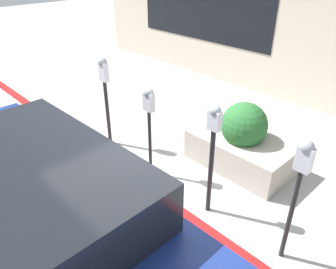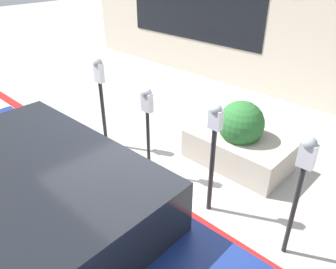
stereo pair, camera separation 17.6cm
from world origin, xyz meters
name	(u,v)px [view 1 (the left image)]	position (x,y,z in m)	size (l,w,h in m)	color
ground_plane	(164,196)	(0.00, 0.00, 0.00)	(40.00, 40.00, 0.00)	#ADAAA3
curb_strip	(160,197)	(0.00, 0.08, 0.02)	(14.45, 0.16, 0.04)	red
building_facade	(329,17)	(0.00, -4.47, 1.94)	(14.45, 0.17, 3.87)	beige
parking_meter_nearest	(300,177)	(-1.71, -0.27, 1.13)	(0.16, 0.14, 1.55)	#232326
parking_meter_second	(213,142)	(-0.62, -0.24, 1.07)	(0.16, 0.14, 1.56)	#232326
parking_meter_middle	(149,112)	(0.56, -0.24, 1.08)	(0.17, 0.15, 1.44)	#232326
parking_meter_fourth	(105,85)	(1.78, -0.31, 1.13)	(0.18, 0.15, 1.59)	#232326
planter_box	(242,143)	(-0.28, -1.45, 0.41)	(1.63, 0.95, 1.09)	#B2A899
parked_car_front	(27,212)	(0.12, 1.80, 0.76)	(4.84, 2.04, 1.43)	navy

